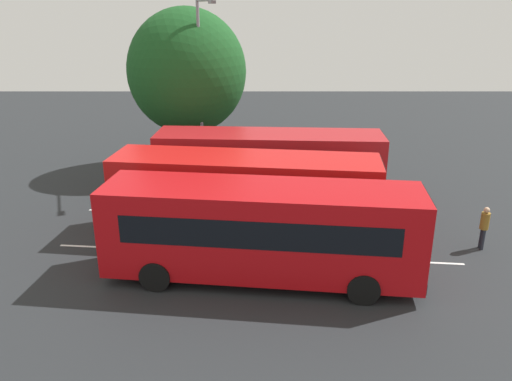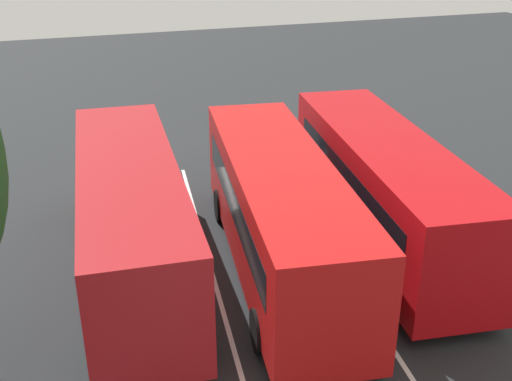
% 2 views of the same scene
% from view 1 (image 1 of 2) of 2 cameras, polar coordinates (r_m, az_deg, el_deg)
% --- Properties ---
extents(ground_plane, '(72.04, 72.04, 0.00)m').
position_cam_1_polar(ground_plane, '(20.51, -0.29, -4.90)').
color(ground_plane, '#232628').
extents(bus_far_left, '(10.51, 3.72, 3.24)m').
position_cam_1_polar(bus_far_left, '(16.59, 0.54, -4.40)').
color(bus_far_left, '#B70C11').
rests_on(bus_far_left, ground).
extents(bus_center_left, '(10.52, 3.79, 3.24)m').
position_cam_1_polar(bus_center_left, '(19.79, -1.31, -0.25)').
color(bus_center_left, red).
rests_on(bus_center_left, ground).
extents(bus_center_right, '(10.43, 3.13, 3.24)m').
position_cam_1_polar(bus_center_right, '(23.41, 1.37, 3.00)').
color(bus_center_right, '#AD191E').
rests_on(bus_center_right, ground).
extents(pedestrian, '(0.32, 0.32, 1.68)m').
position_cam_1_polar(pedestrian, '(20.73, 24.10, -3.48)').
color(pedestrian, '#232833').
rests_on(pedestrian, ground).
extents(street_lamp, '(1.17, 2.73, 8.98)m').
position_cam_1_polar(street_lamp, '(25.99, -6.32, 12.19)').
color(street_lamp, gray).
rests_on(street_lamp, ground).
extents(depot_tree, '(6.34, 5.71, 8.66)m').
position_cam_1_polar(depot_tree, '(28.08, -7.95, 13.07)').
color(depot_tree, '#4C3823').
rests_on(depot_tree, ground).
extents(lane_stripe_outer_left, '(14.95, 1.64, 0.01)m').
position_cam_1_polar(lane_stripe_outer_left, '(18.90, -0.30, -7.18)').
color(lane_stripe_outer_left, silver).
rests_on(lane_stripe_outer_left, ground).
extents(lane_stripe_inner_left, '(14.95, 1.64, 0.01)m').
position_cam_1_polar(lane_stripe_inner_left, '(22.14, -0.28, -2.93)').
color(lane_stripe_inner_left, silver).
rests_on(lane_stripe_inner_left, ground).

